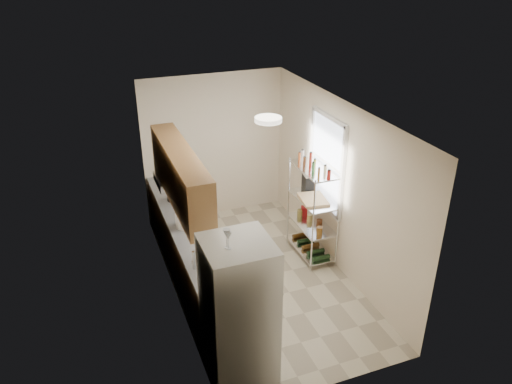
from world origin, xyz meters
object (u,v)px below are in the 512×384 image
refrigerator (239,311)px  cutting_board (313,199)px  rice_cooker (184,220)px  frying_pan_large (186,216)px  espresso_machine (308,182)px

refrigerator → cutting_board: bearing=45.4°
refrigerator → rice_cooker: 1.99m
rice_cooker → frying_pan_large: size_ratio=1.09×
rice_cooker → cutting_board: size_ratio=0.52×
cutting_board → espresso_machine: espresso_machine is taller
cutting_board → rice_cooker: bearing=176.7°
cutting_board → frying_pan_large: bearing=168.8°
cutting_board → espresso_machine: 0.40m
frying_pan_large → espresso_machine: bearing=-11.6°
rice_cooker → refrigerator: bearing=-86.4°
rice_cooker → cutting_board: (1.97, -0.11, 0.03)m
espresso_machine → rice_cooker: bearing=-164.2°
refrigerator → cutting_board: refrigerator is taller
cutting_board → espresso_machine: (0.09, 0.37, 0.11)m
refrigerator → rice_cooker: refrigerator is taller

